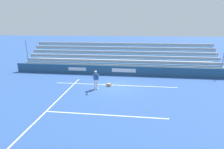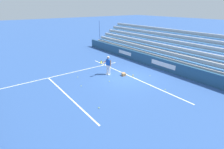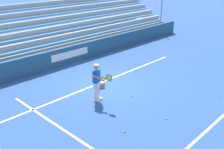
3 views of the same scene
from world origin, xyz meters
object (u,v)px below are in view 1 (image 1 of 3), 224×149
(tennis_ball_by_box, at_px, (151,85))
(tennis_player, at_px, (96,80))
(tennis_ball_toward_net, at_px, (97,104))
(tennis_ball_far_right, at_px, (125,81))
(water_bottle, at_px, (117,84))
(tennis_ball_midcourt, at_px, (109,93))
(tennis_ball_on_baseline, at_px, (145,111))
(tennis_ball_near_player, at_px, (140,87))
(tennis_ball_stray_back, at_px, (80,80))
(ball_box_cardboard, at_px, (109,85))
(tennis_ball_far_left, at_px, (76,99))

(tennis_ball_by_box, bearing_deg, tennis_player, 16.87)
(tennis_ball_toward_net, relative_size, tennis_ball_far_right, 1.00)
(tennis_ball_by_box, distance_m, water_bottle, 3.34)
(tennis_ball_by_box, xyz_separation_m, tennis_ball_midcourt, (3.78, 2.45, 0.00))
(tennis_ball_on_baseline, height_order, tennis_ball_near_player, same)
(tennis_ball_midcourt, bearing_deg, tennis_ball_stray_back, -42.12)
(ball_box_cardboard, xyz_separation_m, tennis_ball_midcourt, (-0.30, 1.84, -0.10))
(tennis_ball_stray_back, bearing_deg, tennis_ball_by_box, 173.66)
(tennis_ball_toward_net, height_order, tennis_ball_far_left, same)
(tennis_ball_far_left, relative_size, water_bottle, 0.30)
(tennis_player, distance_m, tennis_ball_toward_net, 3.38)
(tennis_player, xyz_separation_m, water_bottle, (-1.82, -1.40, -0.78))
(tennis_ball_by_box, xyz_separation_m, tennis_ball_far_right, (2.56, -1.20, 0.00))
(tennis_ball_far_left, bearing_deg, tennis_player, -112.17)
(tennis_ball_midcourt, xyz_separation_m, tennis_ball_stray_back, (3.62, -3.27, 0.00))
(tennis_ball_toward_net, xyz_separation_m, tennis_ball_stray_back, (3.02, -5.56, 0.00))
(ball_box_cardboard, xyz_separation_m, tennis_ball_toward_net, (0.30, 4.12, -0.10))
(ball_box_cardboard, height_order, tennis_ball_far_right, ball_box_cardboard)
(tennis_player, height_order, tennis_ball_by_box, tennis_player)
(tennis_ball_toward_net, relative_size, water_bottle, 0.30)
(tennis_ball_on_baseline, bearing_deg, tennis_ball_stray_back, -43.45)
(tennis_ball_far_left, distance_m, tennis_ball_stray_back, 5.10)
(tennis_ball_on_baseline, xyz_separation_m, water_bottle, (2.45, -5.18, 0.08))
(tennis_ball_toward_net, xyz_separation_m, water_bottle, (-1.05, -4.57, 0.08))
(tennis_ball_on_baseline, distance_m, tennis_ball_near_player, 4.88)
(tennis_player, bearing_deg, tennis_ball_stray_back, -46.69)
(tennis_ball_near_player, bearing_deg, tennis_ball_midcourt, 35.97)
(tennis_ball_on_baseline, bearing_deg, tennis_ball_by_box, -99.41)
(tennis_ball_midcourt, bearing_deg, tennis_ball_far_left, 34.74)
(tennis_ball_toward_net, xyz_separation_m, tennis_ball_far_left, (1.82, -0.61, 0.00))
(tennis_ball_by_box, bearing_deg, tennis_ball_near_player, 24.09)
(tennis_ball_on_baseline, relative_size, tennis_ball_midcourt, 1.00)
(tennis_ball_toward_net, distance_m, tennis_ball_on_baseline, 3.55)
(ball_box_cardboard, xyz_separation_m, tennis_ball_far_right, (-1.52, -1.81, -0.10))
(tennis_ball_far_left, bearing_deg, tennis_ball_midcourt, -145.26)
(tennis_ball_far_right, relative_size, tennis_ball_far_left, 1.00)
(tennis_ball_far_right, distance_m, water_bottle, 1.56)
(tennis_ball_on_baseline, distance_m, water_bottle, 5.73)
(ball_box_cardboard, distance_m, tennis_ball_near_player, 3.04)
(tennis_ball_by_box, bearing_deg, ball_box_cardboard, 8.55)
(tennis_ball_by_box, relative_size, water_bottle, 0.30)
(tennis_player, relative_size, tennis_ball_on_baseline, 25.98)
(tennis_ball_far_right, bearing_deg, water_bottle, 60.47)
(tennis_player, bearing_deg, tennis_ball_midcourt, 147.07)
(tennis_player, relative_size, tennis_ball_by_box, 25.98)
(ball_box_cardboard, distance_m, tennis_ball_on_baseline, 5.71)
(tennis_ball_near_player, distance_m, water_bottle, 2.31)
(tennis_ball_on_baseline, bearing_deg, tennis_ball_far_right, -75.63)
(tennis_ball_far_left, xyz_separation_m, water_bottle, (-2.86, -3.96, 0.08))
(tennis_ball_by_box, relative_size, tennis_ball_far_left, 1.00)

